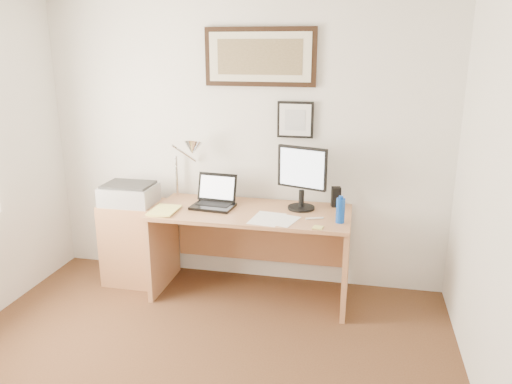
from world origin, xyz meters
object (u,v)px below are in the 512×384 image
(water_bottle, at_px, (340,211))
(laptop, at_px, (214,199))
(printer, at_px, (129,194))
(side_cabinet, at_px, (135,242))
(lcd_monitor, at_px, (302,175))
(book, at_px, (152,210))
(desk, at_px, (253,234))

(water_bottle, relative_size, laptop, 0.53)
(printer, bearing_deg, side_cabinet, 69.27)
(side_cabinet, relative_size, lcd_monitor, 1.40)
(lcd_monitor, bearing_deg, printer, -176.34)
(water_bottle, xyz_separation_m, book, (-1.50, -0.04, -0.08))
(book, bearing_deg, lcd_monitor, 14.24)
(book, height_order, lcd_monitor, lcd_monitor)
(laptop, bearing_deg, printer, -177.99)
(water_bottle, bearing_deg, desk, 162.96)
(desk, height_order, printer, printer)
(side_cabinet, height_order, book, book)
(side_cabinet, relative_size, water_bottle, 3.83)
(book, xyz_separation_m, desk, (0.78, 0.26, -0.25))
(water_bottle, bearing_deg, book, -178.42)
(side_cabinet, relative_size, book, 2.59)
(desk, distance_m, printer, 1.12)
(water_bottle, relative_size, desk, 0.12)
(book, relative_size, laptop, 0.78)
(side_cabinet, height_order, printer, printer)
(side_cabinet, height_order, desk, desk)
(desk, height_order, laptop, laptop)
(lcd_monitor, xyz_separation_m, printer, (-1.47, -0.09, -0.22))
(laptop, height_order, printer, laptop)
(book, distance_m, desk, 0.86)
(desk, relative_size, laptop, 4.43)
(water_bottle, relative_size, lcd_monitor, 0.37)
(laptop, bearing_deg, lcd_monitor, 5.39)
(laptop, bearing_deg, desk, 5.63)
(laptop, distance_m, printer, 0.75)
(desk, distance_m, lcd_monitor, 0.66)
(water_bottle, distance_m, lcd_monitor, 0.46)
(book, bearing_deg, side_cabinet, 141.86)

